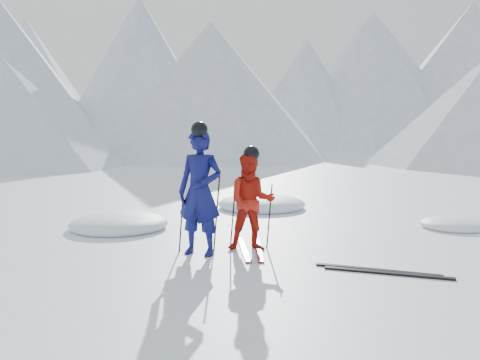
{
  "coord_description": "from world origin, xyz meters",
  "views": [
    {
      "loc": [
        -1.98,
        -7.99,
        1.95
      ],
      "look_at": [
        -2.01,
        0.5,
        1.1
      ],
      "focal_mm": 38.0,
      "sensor_mm": 36.0,
      "label": 1
    }
  ],
  "objects": [
    {
      "name": "ground",
      "position": [
        0.0,
        0.0,
        0.0
      ],
      "size": [
        160.0,
        160.0,
        0.0
      ],
      "primitive_type": "plane",
      "color": "white",
      "rests_on": "ground"
    },
    {
      "name": "mountain_range",
      "position": [
        5.71,
        35.31,
        6.72
      ],
      "size": [
        106.15,
        62.94,
        15.53
      ],
      "color": "#B2BCD1",
      "rests_on": "ground"
    },
    {
      "name": "skier_blue",
      "position": [
        -2.62,
        -0.22,
        0.98
      ],
      "size": [
        0.84,
        0.7,
        1.96
      ],
      "primitive_type": "imported",
      "rotation": [
        0.0,
        0.0,
        -0.38
      ],
      "color": "#0D104F",
      "rests_on": "ground"
    },
    {
      "name": "skier_red",
      "position": [
        -1.82,
        0.08,
        0.79
      ],
      "size": [
        0.8,
        0.63,
        1.58
      ],
      "primitive_type": "imported",
      "rotation": [
        0.0,
        0.0,
        0.05
      ],
      "color": "red",
      "rests_on": "ground"
    },
    {
      "name": "pole_blue_left",
      "position": [
        -2.92,
        -0.07,
        0.65
      ],
      "size": [
        0.13,
        0.09,
        1.31
      ],
      "primitive_type": "cylinder",
      "rotation": [
        0.05,
        0.08,
        0.0
      ],
      "color": "black",
      "rests_on": "ground"
    },
    {
      "name": "pole_blue_right",
      "position": [
        -2.37,
        0.03,
        0.65
      ],
      "size": [
        0.13,
        0.08,
        1.31
      ],
      "primitive_type": "cylinder",
      "rotation": [
        -0.04,
        0.08,
        0.0
      ],
      "color": "black",
      "rests_on": "ground"
    },
    {
      "name": "pole_red_left",
      "position": [
        -2.12,
        0.33,
        0.53
      ],
      "size": [
        0.11,
        0.09,
        1.05
      ],
      "primitive_type": "cylinder",
      "rotation": [
        0.06,
        0.08,
        0.0
      ],
      "color": "black",
      "rests_on": "ground"
    },
    {
      "name": "pole_red_right",
      "position": [
        -1.52,
        0.23,
        0.53
      ],
      "size": [
        0.11,
        0.08,
        1.05
      ],
      "primitive_type": "cylinder",
      "rotation": [
        -0.05,
        0.08,
        0.0
      ],
      "color": "black",
      "rests_on": "ground"
    },
    {
      "name": "ski_worn_left",
      "position": [
        -1.94,
        0.08,
        0.01
      ],
      "size": [
        0.23,
        1.7,
        0.03
      ],
      "primitive_type": "cube",
      "rotation": [
        0.0,
        0.0,
        0.08
      ],
      "color": "black",
      "rests_on": "ground"
    },
    {
      "name": "ski_worn_right",
      "position": [
        -1.7,
        0.08,
        0.01
      ],
      "size": [
        0.11,
        1.7,
        0.03
      ],
      "primitive_type": "cube",
      "rotation": [
        0.0,
        0.0,
        0.01
      ],
      "color": "black",
      "rests_on": "ground"
    },
    {
      "name": "ski_loose_a",
      "position": [
        -0.1,
        -1.15,
        0.01
      ],
      "size": [
        1.62,
        0.69,
        0.03
      ],
      "primitive_type": "cube",
      "rotation": [
        0.0,
        0.0,
        1.2
      ],
      "color": "black",
      "rests_on": "ground"
    },
    {
      "name": "ski_loose_b",
      "position": [
        -0.0,
        -1.3,
        0.01
      ],
      "size": [
        1.64,
        0.64,
        0.03
      ],
      "primitive_type": "cube",
      "rotation": [
        0.0,
        0.0,
        1.24
      ],
      "color": "black",
      "rests_on": "ground"
    },
    {
      "name": "snow_lumps",
      "position": [
        -1.68,
        2.97,
        0.0
      ],
      "size": [
        9.51,
        6.15,
        0.47
      ],
      "color": "white",
      "rests_on": "ground"
    }
  ]
}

